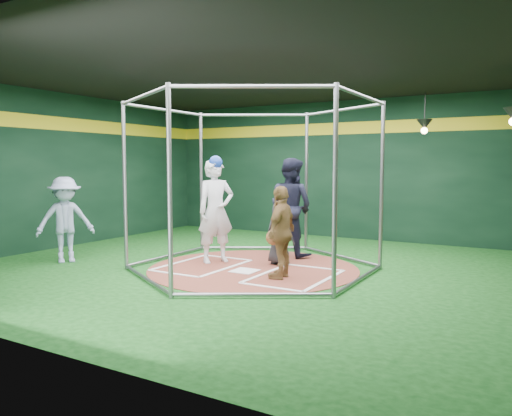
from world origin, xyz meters
The scene contains 12 objects.
room_shell centered at (0.00, 0.01, 1.75)m, with size 10.10×9.10×3.53m.
clay_disc centered at (0.00, 0.00, 0.01)m, with size 3.80×3.80×0.01m, color brown.
home_plate centered at (0.00, -0.30, 0.02)m, with size 0.43×0.43×0.01m, color white.
batter_box_left centered at (-0.95, -0.25, 0.02)m, with size 1.17×1.77×0.01m.
batter_box_right centered at (0.95, -0.25, 0.02)m, with size 1.17×1.77×0.01m.
batting_cage centered at (0.00, 0.00, 1.50)m, with size 4.05×4.67×3.00m.
pendant_lamp_near centered at (2.20, 3.60, 2.74)m, with size 0.34×0.34×0.90m.
batter_figure centered at (-0.91, 0.14, 1.02)m, with size 0.78×0.86×2.04m.
visitor_leopard centered at (0.80, -0.43, 0.78)m, with size 0.90×0.37×1.53m, color #AA8249.
catcher_figure centered at (0.25, 0.54, 0.59)m, with size 0.57×0.58×1.16m.
umpire centered at (0.04, 1.45, 1.01)m, with size 0.97×0.76×2.00m, color black.
bystander_blue centered at (-3.46, -1.27, 0.82)m, with size 1.07×0.61×1.65m, color #929FC1.
Camera 1 is at (4.50, -7.69, 1.89)m, focal length 35.00 mm.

